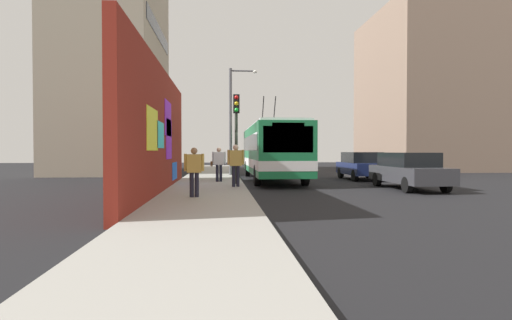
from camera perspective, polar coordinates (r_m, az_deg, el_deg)
The scene contains 13 objects.
ground_plane at distance 20.13m, azimuth -1.76°, elevation -3.47°, with size 80.00×80.00×0.00m, color black.
sidewalk_slab at distance 20.11m, azimuth -6.33°, elevation -3.26°, with size 48.00×3.20×0.15m, color #9E9B93.
graffiti_wall at distance 16.38m, azimuth -12.87°, elevation 3.78°, with size 14.32×0.32×4.78m.
building_far_left at distance 34.81m, azimuth -18.58°, elevation 11.38°, with size 12.64×6.74×15.64m.
building_far_right at distance 40.84m, azimuth 21.79°, elevation 8.55°, with size 12.43×8.89×13.81m.
city_bus at distance 23.66m, azimuth 2.16°, elevation 1.41°, with size 11.63×2.57×4.86m.
parked_car_dark_gray at distance 19.30m, azimuth 19.89°, elevation -1.26°, with size 4.85×1.80×1.58m.
parked_car_navy at distance 24.90m, azimuth 14.10°, elevation -0.68°, with size 4.09×1.93×1.58m.
pedestrian_near_wall at distance 13.84m, azimuth -8.36°, elevation -1.10°, with size 0.22×0.65×1.61m.
pedestrian_at_curb at distance 17.71m, azimuth -2.76°, elevation -0.22°, with size 0.24×0.70×1.77m.
pedestrian_midblock at distance 20.63m, azimuth -5.05°, elevation -0.22°, with size 0.22×0.75×1.67m.
traffic_light at distance 19.19m, azimuth -2.68°, elevation 4.95°, with size 0.49×0.28×4.07m.
street_lamp at distance 26.50m, azimuth -3.04°, elevation 6.25°, with size 0.44×1.77×6.65m.
Camera 1 is at (-20.04, 1.03, 1.65)m, focal length 29.60 mm.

